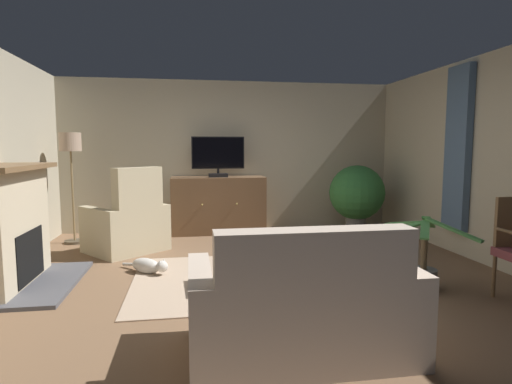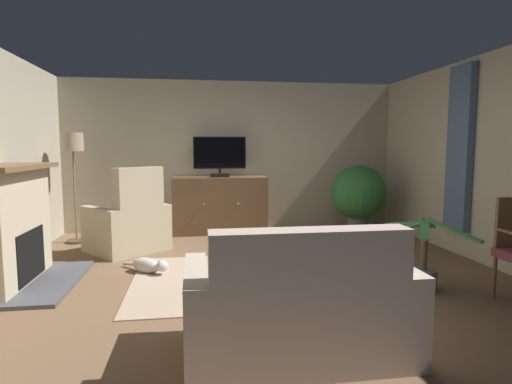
% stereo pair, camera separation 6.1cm
% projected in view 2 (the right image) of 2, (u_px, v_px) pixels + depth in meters
% --- Properties ---
extents(ground_plane, '(6.29, 6.22, 0.04)m').
position_uv_depth(ground_plane, '(256.00, 279.00, 4.62)').
color(ground_plane, brown).
extents(wall_back, '(6.29, 0.10, 2.57)m').
position_uv_depth(wall_back, '(233.00, 156.00, 7.29)').
color(wall_back, '#B2A88E').
rests_on(wall_back, ground_plane).
extents(wall_right_with_window, '(0.10, 6.22, 2.57)m').
position_uv_depth(wall_right_with_window, '(499.00, 160.00, 4.90)').
color(wall_right_with_window, '#BBB095').
rests_on(wall_right_with_window, ground_plane).
extents(curtain_panel_far, '(0.10, 0.44, 2.16)m').
position_uv_depth(curtain_panel_far, '(460.00, 149.00, 5.45)').
color(curtain_panel_far, slate).
extents(rug_central, '(2.75, 1.95, 0.01)m').
position_uv_depth(rug_central, '(260.00, 278.00, 4.58)').
color(rug_central, tan).
rests_on(rug_central, ground_plane).
extents(fireplace, '(0.94, 1.45, 1.26)m').
position_uv_depth(fireplace, '(8.00, 229.00, 4.26)').
color(fireplace, '#4C4C51').
rests_on(fireplace, ground_plane).
extents(tv_cabinet, '(1.56, 0.57, 0.95)m').
position_uv_depth(tv_cabinet, '(220.00, 206.00, 7.00)').
color(tv_cabinet, '#4A3523').
rests_on(tv_cabinet, ground_plane).
extents(television, '(0.87, 0.20, 0.67)m').
position_uv_depth(television, '(220.00, 156.00, 6.86)').
color(television, black).
rests_on(television, tv_cabinet).
extents(coffee_table, '(1.09, 0.60, 0.45)m').
position_uv_depth(coffee_table, '(271.00, 248.00, 4.27)').
color(coffee_table, '#422B19').
rests_on(coffee_table, ground_plane).
extents(tv_remote, '(0.12, 0.18, 0.02)m').
position_uv_depth(tv_remote, '(256.00, 242.00, 4.30)').
color(tv_remote, black).
rests_on(tv_remote, coffee_table).
extents(folded_newspaper, '(0.32, 0.25, 0.01)m').
position_uv_depth(folded_newspaper, '(261.00, 244.00, 4.25)').
color(folded_newspaper, silver).
rests_on(folded_newspaper, coffee_table).
extents(sofa_floral, '(1.54, 0.86, 0.94)m').
position_uv_depth(sofa_floral, '(298.00, 311.00, 2.84)').
color(sofa_floral, '#C6B29E').
rests_on(sofa_floral, ground_plane).
extents(armchair_by_fireplace, '(1.24, 1.22, 1.17)m').
position_uv_depth(armchair_by_fireplace, '(129.00, 225.00, 5.74)').
color(armchair_by_fireplace, tan).
rests_on(armchair_by_fireplace, ground_plane).
extents(potted_plant_small_fern_corner, '(0.91, 0.91, 1.14)m').
position_uv_depth(potted_plant_small_fern_corner, '(359.00, 194.00, 6.89)').
color(potted_plant_small_fern_corner, slate).
rests_on(potted_plant_small_fern_corner, ground_plane).
extents(potted_plant_tall_palm_by_window, '(0.66, 0.87, 0.75)m').
position_uv_depth(potted_plant_tall_palm_by_window, '(424.00, 267.00, 4.17)').
color(potted_plant_tall_palm_by_window, slate).
rests_on(potted_plant_tall_palm_by_window, ground_plane).
extents(cat, '(0.56, 0.51, 0.19)m').
position_uv_depth(cat, '(148.00, 265.00, 4.75)').
color(cat, beige).
rests_on(cat, ground_plane).
extents(floor_lamp, '(0.31, 0.31, 1.65)m').
position_uv_depth(floor_lamp, '(73.00, 156.00, 6.17)').
color(floor_lamp, '#4C4233').
rests_on(floor_lamp, ground_plane).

